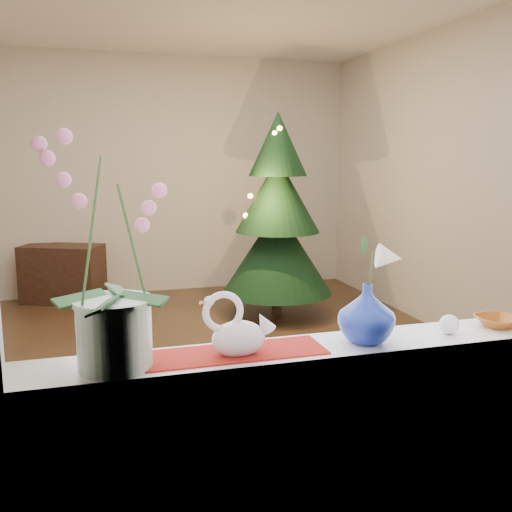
{
  "coord_description": "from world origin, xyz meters",
  "views": [
    {
      "loc": [
        -0.79,
        -4.16,
        1.58
      ],
      "look_at": [
        0.02,
        -1.4,
        1.07
      ],
      "focal_mm": 40.0,
      "sensor_mm": 36.0,
      "label": 1
    }
  ],
  "objects_px": {
    "paperweight": "(449,324)",
    "side_table": "(63,274)",
    "orchid_pot": "(111,253)",
    "swan": "(238,325)",
    "blue_vase": "(367,309)",
    "amber_dish": "(498,322)",
    "xmas_tree": "(277,216)"
  },
  "relations": [
    {
      "from": "amber_dish",
      "to": "side_table",
      "type": "distance_m",
      "value": 5.0
    },
    {
      "from": "orchid_pot",
      "to": "paperweight",
      "type": "bearing_deg",
      "value": 0.05
    },
    {
      "from": "swan",
      "to": "blue_vase",
      "type": "relative_size",
      "value": 1.02
    },
    {
      "from": "orchid_pot",
      "to": "xmas_tree",
      "type": "xyz_separation_m",
      "value": [
        1.72,
        3.51,
        -0.29
      ]
    },
    {
      "from": "orchid_pot",
      "to": "blue_vase",
      "type": "bearing_deg",
      "value": 0.36
    },
    {
      "from": "swan",
      "to": "paperweight",
      "type": "relative_size",
      "value": 3.37
    },
    {
      "from": "swan",
      "to": "amber_dish",
      "type": "bearing_deg",
      "value": 17.36
    },
    {
      "from": "orchid_pot",
      "to": "amber_dish",
      "type": "xyz_separation_m",
      "value": [
        1.46,
        0.03,
        -0.35
      ]
    },
    {
      "from": "side_table",
      "to": "swan",
      "type": "bearing_deg",
      "value": -56.26
    },
    {
      "from": "orchid_pot",
      "to": "amber_dish",
      "type": "height_order",
      "value": "orchid_pot"
    },
    {
      "from": "amber_dish",
      "to": "paperweight",
      "type": "bearing_deg",
      "value": -174.01
    },
    {
      "from": "paperweight",
      "to": "side_table",
      "type": "xyz_separation_m",
      "value": [
        -1.59,
        4.64,
        -0.64
      ]
    },
    {
      "from": "blue_vase",
      "to": "paperweight",
      "type": "bearing_deg",
      "value": -0.75
    },
    {
      "from": "swan",
      "to": "xmas_tree",
      "type": "xyz_separation_m",
      "value": [
        1.31,
        3.51,
        -0.03
      ]
    },
    {
      "from": "paperweight",
      "to": "side_table",
      "type": "height_order",
      "value": "paperweight"
    },
    {
      "from": "orchid_pot",
      "to": "blue_vase",
      "type": "xyz_separation_m",
      "value": [
        0.88,
        0.01,
        -0.25
      ]
    },
    {
      "from": "xmas_tree",
      "to": "swan",
      "type": "bearing_deg",
      "value": -110.5
    },
    {
      "from": "amber_dish",
      "to": "xmas_tree",
      "type": "xyz_separation_m",
      "value": [
        0.25,
        3.49,
        0.06
      ]
    },
    {
      "from": "blue_vase",
      "to": "side_table",
      "type": "distance_m",
      "value": 4.85
    },
    {
      "from": "orchid_pot",
      "to": "side_table",
      "type": "relative_size",
      "value": 0.89
    },
    {
      "from": "swan",
      "to": "orchid_pot",
      "type": "bearing_deg",
      "value": -164.3
    },
    {
      "from": "orchid_pot",
      "to": "swan",
      "type": "relative_size",
      "value": 2.97
    },
    {
      "from": "blue_vase",
      "to": "xmas_tree",
      "type": "bearing_deg",
      "value": 76.56
    },
    {
      "from": "orchid_pot",
      "to": "swan",
      "type": "distance_m",
      "value": 0.48
    },
    {
      "from": "orchid_pot",
      "to": "paperweight",
      "type": "xyz_separation_m",
      "value": [
        1.22,
        0.0,
        -0.33
      ]
    },
    {
      "from": "orchid_pot",
      "to": "blue_vase",
      "type": "relative_size",
      "value": 3.02
    },
    {
      "from": "paperweight",
      "to": "orchid_pot",
      "type": "bearing_deg",
      "value": -179.95
    },
    {
      "from": "blue_vase",
      "to": "amber_dish",
      "type": "xyz_separation_m",
      "value": [
        0.59,
        0.02,
        -0.1
      ]
    },
    {
      "from": "orchid_pot",
      "to": "xmas_tree",
      "type": "relative_size",
      "value": 0.37
    },
    {
      "from": "orchid_pot",
      "to": "side_table",
      "type": "height_order",
      "value": "orchid_pot"
    },
    {
      "from": "swan",
      "to": "blue_vase",
      "type": "bearing_deg",
      "value": 16.69
    },
    {
      "from": "orchid_pot",
      "to": "swan",
      "type": "height_order",
      "value": "orchid_pot"
    }
  ]
}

